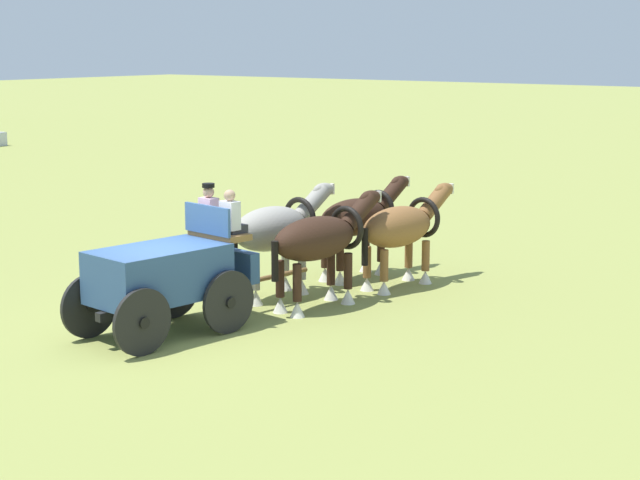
# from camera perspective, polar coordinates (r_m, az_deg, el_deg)

# --- Properties ---
(ground_plane) EXTENTS (220.00, 220.00, 0.00)m
(ground_plane) POSITION_cam_1_polar(r_m,az_deg,el_deg) (19.64, -8.71, -5.17)
(ground_plane) COLOR olive
(show_wagon) EXTENTS (5.48, 2.07, 2.67)m
(show_wagon) POSITION_cam_1_polar(r_m,az_deg,el_deg) (19.46, -8.39, -1.81)
(show_wagon) COLOR #2D4C7A
(show_wagon) RESTS_ON ground
(draft_horse_rear_near) EXTENTS (2.98, 1.18, 2.30)m
(draft_horse_rear_near) POSITION_cam_1_polar(r_m,az_deg,el_deg) (22.05, -2.46, 0.50)
(draft_horse_rear_near) COLOR #9E998E
(draft_horse_rear_near) RESTS_ON ground
(draft_horse_rear_off) EXTENTS (3.16, 1.15, 2.26)m
(draft_horse_rear_off) POSITION_cam_1_polar(r_m,az_deg,el_deg) (21.15, -0.02, -0.03)
(draft_horse_rear_off) COLOR #331E14
(draft_horse_rear_off) RESTS_ON ground
(draft_horse_lead_near) EXTENTS (3.05, 1.10, 2.22)m
(draft_horse_lead_near) POSITION_cam_1_polar(r_m,az_deg,el_deg) (23.91, 2.10, 1.13)
(draft_horse_lead_near) COLOR #331E14
(draft_horse_lead_near) RESTS_ON ground
(draft_horse_lead_off) EXTENTS (3.09, 1.15, 2.17)m
(draft_horse_lead_off) POSITION_cam_1_polar(r_m,az_deg,el_deg) (23.07, 4.48, 0.65)
(draft_horse_lead_off) COLOR brown
(draft_horse_lead_off) RESTS_ON ground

